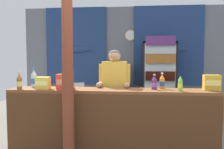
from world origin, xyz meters
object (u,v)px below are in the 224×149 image
(timber_post, at_px, (68,74))
(soda_bottle_iced_tea, at_px, (19,82))
(snack_box_instant_noodle, at_px, (43,83))
(soda_bottle_lime_soda, at_px, (180,84))
(bottle_shelf_rack, at_px, (120,90))
(soda_bottle_orange_soda, at_px, (162,82))
(soda_bottle_grape_soda, at_px, (154,83))
(stall_counter, at_px, (111,118))
(plastic_lawn_chair, at_px, (77,100))
(soda_bottle_water, at_px, (34,79))
(drink_fridge, at_px, (159,74))
(shopkeeper, at_px, (114,86))
(snack_box_crackers, at_px, (64,82))
(snack_box_choco_powder, at_px, (212,83))

(timber_post, relative_size, soda_bottle_iced_tea, 10.24)
(snack_box_instant_noodle, bearing_deg, soda_bottle_lime_soda, -0.55)
(timber_post, bearing_deg, bottle_shelf_rack, 80.40)
(soda_bottle_orange_soda, bearing_deg, soda_bottle_grape_soda, -143.36)
(stall_counter, relative_size, plastic_lawn_chair, 3.39)
(soda_bottle_grape_soda, bearing_deg, bottle_shelf_rack, 105.16)
(bottle_shelf_rack, bearing_deg, soda_bottle_water, -117.02)
(bottle_shelf_rack, relative_size, soda_bottle_lime_soda, 5.35)
(stall_counter, height_order, soda_bottle_iced_tea, soda_bottle_iced_tea)
(soda_bottle_grape_soda, bearing_deg, soda_bottle_lime_soda, -22.01)
(soda_bottle_iced_tea, bearing_deg, drink_fridge, 47.52)
(timber_post, relative_size, shopkeeper, 1.64)
(soda_bottle_lime_soda, bearing_deg, soda_bottle_water, 173.57)
(plastic_lawn_chair, distance_m, snack_box_crackers, 1.86)
(soda_bottle_lime_soda, relative_size, snack_box_crackers, 1.07)
(bottle_shelf_rack, bearing_deg, drink_fridge, -13.32)
(snack_box_choco_powder, relative_size, snack_box_instant_noodle, 1.17)
(drink_fridge, distance_m, soda_bottle_grape_soda, 2.19)
(stall_counter, distance_m, snack_box_crackers, 0.83)
(bottle_shelf_rack, bearing_deg, soda_bottle_lime_soda, -68.73)
(shopkeeper, bearing_deg, snack_box_crackers, -144.27)
(snack_box_choco_powder, bearing_deg, snack_box_instant_noodle, -177.05)
(drink_fridge, xyz_separation_m, snack_box_instant_noodle, (-1.82, -2.29, 0.02))
(soda_bottle_lime_soda, relative_size, snack_box_choco_powder, 1.06)
(snack_box_crackers, bearing_deg, soda_bottle_iced_tea, -175.22)
(soda_bottle_water, height_order, snack_box_instant_noodle, soda_bottle_water)
(drink_fridge, distance_m, soda_bottle_orange_soda, 2.09)
(shopkeeper, distance_m, soda_bottle_orange_soda, 0.77)
(soda_bottle_iced_tea, bearing_deg, snack_box_choco_powder, 3.75)
(plastic_lawn_chair, bearing_deg, stall_counter, -62.26)
(drink_fridge, distance_m, soda_bottle_iced_tea, 3.18)
(bottle_shelf_rack, xyz_separation_m, snack_box_choco_powder, (1.43, -2.38, 0.43))
(drink_fridge, height_order, bottle_shelf_rack, drink_fridge)
(bottle_shelf_rack, distance_m, plastic_lawn_chair, 1.17)
(timber_post, height_order, shopkeeper, timber_post)
(drink_fridge, bearing_deg, soda_bottle_grape_soda, -96.45)
(timber_post, xyz_separation_m, soda_bottle_orange_soda, (1.24, 0.51, -0.14))
(drink_fridge, relative_size, soda_bottle_lime_soda, 8.09)
(drink_fridge, relative_size, bottle_shelf_rack, 1.51)
(plastic_lawn_chair, xyz_separation_m, soda_bottle_orange_soda, (1.64, -1.54, 0.57))
(soda_bottle_water, bearing_deg, timber_post, -37.62)
(drink_fridge, bearing_deg, snack_box_instant_noodle, -128.47)
(snack_box_crackers, bearing_deg, plastic_lawn_chair, 98.54)
(soda_bottle_grape_soda, bearing_deg, snack_box_instant_noodle, -175.75)
(drink_fridge, relative_size, soda_bottle_water, 6.38)
(soda_bottle_water, bearing_deg, snack_box_instant_noodle, -43.75)
(soda_bottle_orange_soda, bearing_deg, snack_box_instant_noodle, -173.14)
(soda_bottle_iced_tea, bearing_deg, shopkeeper, 22.21)
(soda_bottle_iced_tea, height_order, snack_box_instant_noodle, soda_bottle_iced_tea)
(bottle_shelf_rack, distance_m, snack_box_instant_noodle, 2.70)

